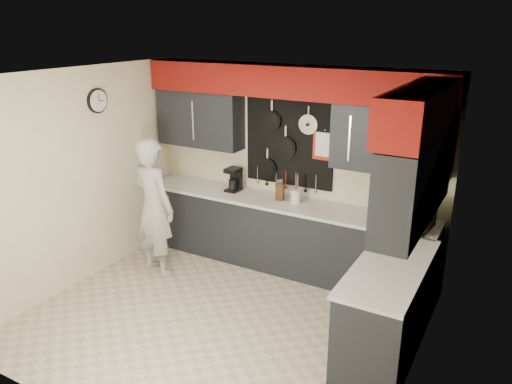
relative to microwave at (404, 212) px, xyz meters
The scene contains 10 objects.
ground 2.34m from the microwave, 138.38° to the right, with size 4.00×4.00×0.00m, color #C2B196.
back_wall_assembly 1.81m from the microwave, behind, with size 4.00×0.36×2.60m.
right_wall_assembly 1.44m from the microwave, 74.70° to the right, with size 0.36×3.50×2.60m.
left_wall_assembly 3.80m from the microwave, 159.00° to the right, with size 0.05×3.50×2.60m.
base_cabinets 1.25m from the microwave, 166.92° to the right, with size 3.95×2.20×0.92m.
microwave is the anchor object (origin of this frame).
knife_block 1.59m from the microwave, behind, with size 0.10×0.10×0.22m, color #321F10.
utensil_crock 1.37m from the microwave, behind, with size 0.13×0.13×0.17m, color silver.
coffee_maker 2.30m from the microwave, behind, with size 0.18×0.22×0.32m.
person 3.00m from the microwave, 163.74° to the right, with size 0.65×0.42×1.77m, color beige.
Camera 1 is at (2.63, -3.92, 3.09)m, focal length 35.00 mm.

